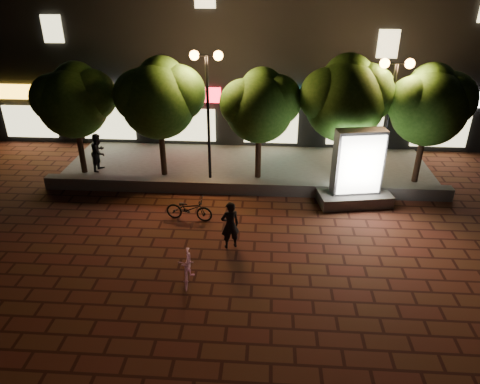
# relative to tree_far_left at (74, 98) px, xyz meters

# --- Properties ---
(ground) EXTENTS (80.00, 80.00, 0.00)m
(ground) POSITION_rel_tree_far_left_xyz_m (6.95, -5.46, -3.29)
(ground) COLOR #502119
(ground) RESTS_ON ground
(retaining_wall) EXTENTS (16.00, 0.45, 0.50)m
(retaining_wall) POSITION_rel_tree_far_left_xyz_m (6.95, -1.46, -3.04)
(retaining_wall) COLOR #615E5A
(retaining_wall) RESTS_ON ground
(sidewalk) EXTENTS (16.00, 5.00, 0.08)m
(sidewalk) POSITION_rel_tree_far_left_xyz_m (6.95, 1.04, -3.25)
(sidewalk) COLOR #615E5A
(sidewalk) RESTS_ON ground
(building_block) EXTENTS (28.00, 8.12, 11.30)m
(building_block) POSITION_rel_tree_far_left_xyz_m (6.94, 7.53, 1.70)
(building_block) COLOR black
(building_block) RESTS_ON ground
(tree_far_left) EXTENTS (3.36, 2.80, 4.63)m
(tree_far_left) POSITION_rel_tree_far_left_xyz_m (0.00, 0.00, 0.00)
(tree_far_left) COLOR black
(tree_far_left) RESTS_ON sidewalk
(tree_left) EXTENTS (3.60, 3.00, 4.89)m
(tree_left) POSITION_rel_tree_far_left_xyz_m (3.50, 0.00, 0.15)
(tree_left) COLOR black
(tree_left) RESTS_ON sidewalk
(tree_mid) EXTENTS (3.24, 2.70, 4.50)m
(tree_mid) POSITION_rel_tree_far_left_xyz_m (7.50, -0.00, -0.08)
(tree_mid) COLOR black
(tree_mid) RESTS_ON sidewalk
(tree_right) EXTENTS (3.72, 3.10, 5.07)m
(tree_right) POSITION_rel_tree_far_left_xyz_m (10.80, 0.00, 0.27)
(tree_right) COLOR black
(tree_right) RESTS_ON sidewalk
(tree_far_right) EXTENTS (3.48, 2.90, 4.76)m
(tree_far_right) POSITION_rel_tree_far_left_xyz_m (14.00, 0.00, 0.08)
(tree_far_right) COLOR black
(tree_far_right) RESTS_ON sidewalk
(street_lamp_left) EXTENTS (1.26, 0.36, 5.18)m
(street_lamp_left) POSITION_rel_tree_far_left_xyz_m (5.45, -0.26, 0.74)
(street_lamp_left) COLOR black
(street_lamp_left) RESTS_ON sidewalk
(street_lamp_right) EXTENTS (1.26, 0.36, 4.98)m
(street_lamp_right) POSITION_rel_tree_far_left_xyz_m (12.45, -0.26, 0.60)
(street_lamp_right) COLOR black
(street_lamp_right) RESTS_ON sidewalk
(ad_kiosk) EXTENTS (2.87, 1.79, 2.90)m
(ad_kiosk) POSITION_rel_tree_far_left_xyz_m (11.14, -1.96, -2.12)
(ad_kiosk) COLOR #615E5A
(ad_kiosk) RESTS_ON ground
(scooter_pink) EXTENTS (0.54, 1.52, 0.89)m
(scooter_pink) POSITION_rel_tree_far_left_xyz_m (5.67, -7.02, -2.85)
(scooter_pink) COLOR #F0A1D7
(scooter_pink) RESTS_ON ground
(rider) EXTENTS (0.69, 0.58, 1.62)m
(rider) POSITION_rel_tree_far_left_xyz_m (6.73, -5.26, -2.48)
(rider) COLOR black
(rider) RESTS_ON ground
(scooter_parked) EXTENTS (1.73, 0.79, 0.88)m
(scooter_parked) POSITION_rel_tree_far_left_xyz_m (5.14, -3.65, -2.85)
(scooter_parked) COLOR black
(scooter_parked) RESTS_ON ground
(pedestrian) EXTENTS (0.73, 0.88, 1.65)m
(pedestrian) POSITION_rel_tree_far_left_xyz_m (0.59, 0.20, -2.39)
(pedestrian) COLOR black
(pedestrian) RESTS_ON sidewalk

